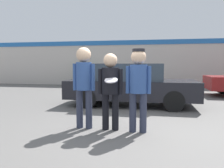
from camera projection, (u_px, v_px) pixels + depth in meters
name	position (u px, v px, depth m)	size (l,w,h in m)	color
ground_plane	(123.00, 129.00, 4.93)	(56.00, 56.00, 0.00)	#5B5956
storefront_building	(144.00, 63.00, 14.45)	(24.00, 0.22, 3.04)	beige
person_left	(84.00, 80.00, 4.89)	(0.51, 0.34, 1.83)	#2D3347
person_middle_with_frisbee	(110.00, 84.00, 4.77)	(0.54, 0.59, 1.69)	black
person_right	(138.00, 82.00, 4.60)	(0.53, 0.36, 1.77)	#2D3347
parked_car_near	(131.00, 84.00, 7.72)	(4.46, 1.86, 1.48)	black
shrub	(85.00, 77.00, 14.45)	(1.24, 1.24, 1.24)	#2D6B33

